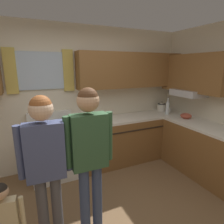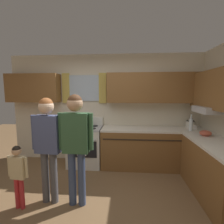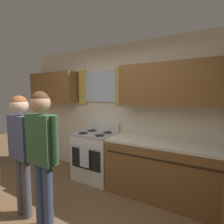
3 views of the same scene
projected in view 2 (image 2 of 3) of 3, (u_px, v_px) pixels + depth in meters
ground_plane at (87, 213)px, 2.32m from camera, size 12.00×12.00×0.00m
back_wall_unit at (106, 101)px, 3.94m from camera, size 4.60×0.42×2.60m
kitchen_counter_run at (172, 155)px, 3.27m from camera, size 2.29×2.08×0.90m
stove_oven at (86, 145)px, 3.82m from camera, size 0.76×0.67×1.10m
bottle_tall_clear at (191, 124)px, 3.42m from camera, size 0.07×0.07×0.37m
mug_ceramic_white at (195, 127)px, 3.54m from camera, size 0.13×0.08×0.09m
stovetop_kettle at (190, 123)px, 3.73m from camera, size 0.27×0.20×0.21m
mixing_bowl at (205, 133)px, 3.02m from camera, size 0.21×0.21×0.10m
adult_holding_child at (48, 138)px, 2.44m from camera, size 0.50×0.22×1.63m
adult_in_plaid at (76, 137)px, 2.38m from camera, size 0.52×0.23×1.68m
small_child at (18, 170)px, 2.34m from camera, size 0.32×0.13×0.95m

